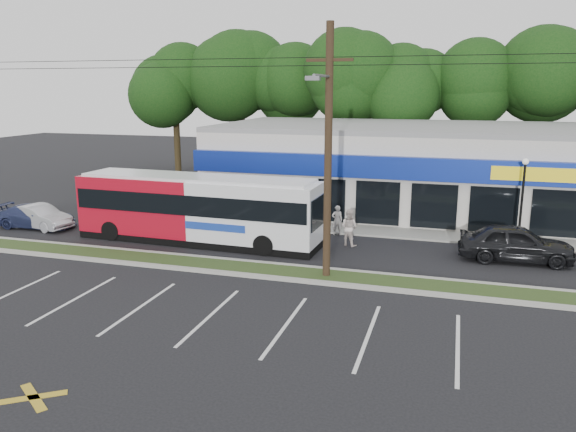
{
  "coord_description": "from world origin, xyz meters",
  "views": [
    {
      "loc": [
        7.8,
        -20.31,
        7.61
      ],
      "look_at": [
        0.16,
        5.0,
        1.52
      ],
      "focal_mm": 35.0,
      "sensor_mm": 36.0,
      "label": 1
    }
  ],
  "objects_px": {
    "lamp_post": "(523,191)",
    "pedestrian_b": "(349,227)",
    "utility_pole": "(324,145)",
    "pedestrian_a": "(337,220)",
    "car_dark": "(516,243)",
    "car_blue": "(36,216)",
    "car_silver": "(40,217)",
    "metrobus": "(198,207)"
  },
  "relations": [
    {
      "from": "lamp_post",
      "to": "pedestrian_b",
      "type": "height_order",
      "value": "lamp_post"
    },
    {
      "from": "lamp_post",
      "to": "pedestrian_b",
      "type": "relative_size",
      "value": 2.32
    },
    {
      "from": "utility_pole",
      "to": "pedestrian_a",
      "type": "bearing_deg",
      "value": 96.87
    },
    {
      "from": "car_dark",
      "to": "car_blue",
      "type": "relative_size",
      "value": 1.11
    },
    {
      "from": "lamp_post",
      "to": "utility_pole",
      "type": "bearing_deg",
      "value": -136.05
    },
    {
      "from": "utility_pole",
      "to": "lamp_post",
      "type": "xyz_separation_m",
      "value": [
        8.17,
        7.87,
        -2.74
      ]
    },
    {
      "from": "lamp_post",
      "to": "pedestrian_b",
      "type": "xyz_separation_m",
      "value": [
        -8.02,
        -2.8,
        -1.76
      ]
    },
    {
      "from": "car_silver",
      "to": "pedestrian_b",
      "type": "bearing_deg",
      "value": -73.25
    },
    {
      "from": "utility_pole",
      "to": "car_silver",
      "type": "height_order",
      "value": "utility_pole"
    },
    {
      "from": "car_silver",
      "to": "pedestrian_b",
      "type": "height_order",
      "value": "pedestrian_b"
    },
    {
      "from": "lamp_post",
      "to": "car_blue",
      "type": "bearing_deg",
      "value": -170.51
    },
    {
      "from": "utility_pole",
      "to": "car_silver",
      "type": "distance_m",
      "value": 17.81
    },
    {
      "from": "metrobus",
      "to": "car_dark",
      "type": "bearing_deg",
      "value": 6.23
    },
    {
      "from": "car_blue",
      "to": "pedestrian_b",
      "type": "relative_size",
      "value": 2.41
    },
    {
      "from": "pedestrian_a",
      "to": "car_silver",
      "type": "bearing_deg",
      "value": -10.17
    },
    {
      "from": "metrobus",
      "to": "car_dark",
      "type": "relative_size",
      "value": 2.56
    },
    {
      "from": "car_blue",
      "to": "pedestrian_b",
      "type": "bearing_deg",
      "value": -89.45
    },
    {
      "from": "car_silver",
      "to": "pedestrian_b",
      "type": "distance_m",
      "value": 17.01
    },
    {
      "from": "lamp_post",
      "to": "pedestrian_a",
      "type": "relative_size",
      "value": 2.69
    },
    {
      "from": "lamp_post",
      "to": "car_dark",
      "type": "xyz_separation_m",
      "value": [
        -0.43,
        -3.16,
        -1.84
      ]
    },
    {
      "from": "metrobus",
      "to": "car_silver",
      "type": "distance_m",
      "value": 9.64
    },
    {
      "from": "metrobus",
      "to": "pedestrian_b",
      "type": "bearing_deg",
      "value": 13.38
    },
    {
      "from": "lamp_post",
      "to": "pedestrian_b",
      "type": "distance_m",
      "value": 8.67
    },
    {
      "from": "metrobus",
      "to": "car_silver",
      "type": "height_order",
      "value": "metrobus"
    },
    {
      "from": "utility_pole",
      "to": "car_blue",
      "type": "relative_size",
      "value": 11.36
    },
    {
      "from": "car_dark",
      "to": "car_silver",
      "type": "distance_m",
      "value": 24.55
    },
    {
      "from": "pedestrian_b",
      "to": "lamp_post",
      "type": "bearing_deg",
      "value": -139.39
    },
    {
      "from": "car_blue",
      "to": "metrobus",
      "type": "bearing_deg",
      "value": -94.61
    },
    {
      "from": "lamp_post",
      "to": "pedestrian_a",
      "type": "height_order",
      "value": "lamp_post"
    },
    {
      "from": "lamp_post",
      "to": "pedestrian_a",
      "type": "distance_m",
      "value": 9.25
    },
    {
      "from": "car_blue",
      "to": "car_dark",
      "type": "bearing_deg",
      "value": -91.72
    },
    {
      "from": "metrobus",
      "to": "pedestrian_b",
      "type": "distance_m",
      "value": 7.56
    },
    {
      "from": "pedestrian_a",
      "to": "lamp_post",
      "type": "bearing_deg",
      "value": 164.11
    },
    {
      "from": "pedestrian_a",
      "to": "pedestrian_b",
      "type": "distance_m",
      "value": 2.08
    },
    {
      "from": "lamp_post",
      "to": "pedestrian_a",
      "type": "xyz_separation_m",
      "value": [
        -9.0,
        -0.97,
        -1.88
      ]
    },
    {
      "from": "metrobus",
      "to": "car_dark",
      "type": "xyz_separation_m",
      "value": [
        14.95,
        1.14,
        -0.94
      ]
    },
    {
      "from": "metrobus",
      "to": "pedestrian_b",
      "type": "relative_size",
      "value": 6.84
    },
    {
      "from": "car_blue",
      "to": "pedestrian_b",
      "type": "xyz_separation_m",
      "value": [
        17.26,
        1.43,
        0.28
      ]
    },
    {
      "from": "car_silver",
      "to": "utility_pole",
      "type": "bearing_deg",
      "value": -90.33
    },
    {
      "from": "car_silver",
      "to": "pedestrian_a",
      "type": "height_order",
      "value": "pedestrian_a"
    },
    {
      "from": "utility_pole",
      "to": "pedestrian_b",
      "type": "height_order",
      "value": "utility_pole"
    },
    {
      "from": "utility_pole",
      "to": "car_blue",
      "type": "xyz_separation_m",
      "value": [
        -17.11,
        3.65,
        -4.77
      ]
    }
  ]
}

